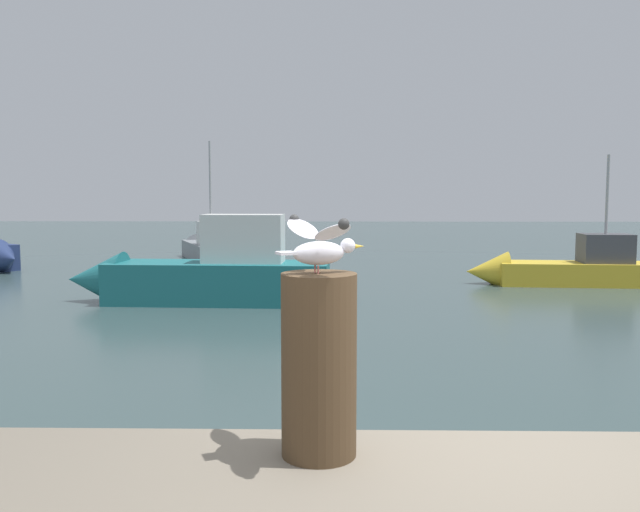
{
  "coord_description": "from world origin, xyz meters",
  "views": [
    {
      "loc": [
        -0.69,
        -3.04,
        2.45
      ],
      "look_at": [
        -0.74,
        -0.05,
        2.18
      ],
      "focal_mm": 36.96,
      "sensor_mm": 36.0,
      "label": 1
    }
  ],
  "objects_px": {
    "seagull": "(320,244)",
    "boat_teal": "(197,275)",
    "mooring_post": "(319,365)",
    "boat_grey": "(205,247)",
    "boat_yellow": "(561,269)"
  },
  "relations": [
    {
      "from": "mooring_post",
      "to": "boat_yellow",
      "type": "bearing_deg",
      "value": 67.56
    },
    {
      "from": "mooring_post",
      "to": "seagull",
      "type": "bearing_deg",
      "value": 22.78
    },
    {
      "from": "boat_teal",
      "to": "boat_grey",
      "type": "height_order",
      "value": "boat_grey"
    },
    {
      "from": "boat_yellow",
      "to": "boat_teal",
      "type": "bearing_deg",
      "value": -161.15
    },
    {
      "from": "mooring_post",
      "to": "boat_yellow",
      "type": "height_order",
      "value": "boat_yellow"
    },
    {
      "from": "seagull",
      "to": "boat_yellow",
      "type": "relative_size",
      "value": 0.11
    },
    {
      "from": "seagull",
      "to": "boat_teal",
      "type": "distance_m",
      "value": 12.68
    },
    {
      "from": "boat_teal",
      "to": "boat_yellow",
      "type": "relative_size",
      "value": 1.15
    },
    {
      "from": "seagull",
      "to": "boat_teal",
      "type": "relative_size",
      "value": 0.09
    },
    {
      "from": "boat_teal",
      "to": "boat_grey",
      "type": "distance_m",
      "value": 10.46
    },
    {
      "from": "seagull",
      "to": "boat_yellow",
      "type": "height_order",
      "value": "boat_yellow"
    },
    {
      "from": "boat_yellow",
      "to": "mooring_post",
      "type": "bearing_deg",
      "value": -112.44
    },
    {
      "from": "boat_grey",
      "to": "mooring_post",
      "type": "bearing_deg",
      "value": -77.77
    },
    {
      "from": "mooring_post",
      "to": "boat_teal",
      "type": "bearing_deg",
      "value": 104.06
    },
    {
      "from": "mooring_post",
      "to": "boat_grey",
      "type": "distance_m",
      "value": 23.06
    }
  ]
}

